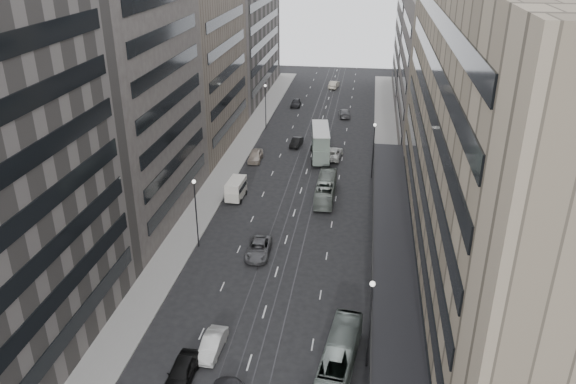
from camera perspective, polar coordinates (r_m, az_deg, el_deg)
The scene contains 26 objects.
ground at distance 53.59m, azimuth -2.60°, elevation -12.69°, with size 220.00×220.00×0.00m, color black.
sidewalk_right at distance 85.70m, azimuth 10.02°, elevation 2.06°, with size 4.00×125.00×0.15m, color gray.
sidewalk_left at distance 88.04m, azimuth -5.77°, elevation 2.94°, with size 4.00×125.00×0.15m, color gray.
department_store at distance 54.32m, azimuth 21.67°, elevation 4.03°, with size 19.20×60.00×30.00m.
building_right_mid at distance 96.84m, azimuth 16.15°, elevation 11.51°, with size 15.00×28.00×24.00m, color #4B4541.
building_right_far at distance 125.79m, azimuth 14.68°, elevation 15.47°, with size 15.00×32.00×28.00m, color #655F5B.
building_left_b at distance 69.49m, azimuth -17.83°, elevation 10.63°, with size 15.00×26.00×34.00m, color #4B4541.
building_left_c at distance 94.86m, azimuth -10.57°, elevation 12.11°, with size 15.00×28.00×25.00m, color #6D6154.
building_left_d at distance 125.78m, azimuth -5.82°, elevation 16.11°, with size 15.00×38.00×28.00m, color #655F5B.
lamp_right_near at distance 45.80m, azimuth 8.35°, elevation -12.23°, with size 0.44×0.44×8.32m.
lamp_right_far at distance 81.47m, azimuth 8.69°, elevation 4.82°, with size 0.44×0.44×8.32m.
lamp_left_near at distance 62.97m, azimuth -9.37°, elevation -1.37°, with size 0.44×0.44×8.32m.
lamp_left_far at distance 102.15m, azimuth -2.30°, elevation 9.17°, with size 0.44×0.44×8.32m.
bus_near at distance 47.62m, azimuth 5.26°, elevation -16.26°, with size 2.33×9.95×2.77m, color gray.
bus_far at distance 75.65m, azimuth 3.86°, elevation 0.34°, with size 2.34×9.99×2.78m, color gray.
double_decker at distance 88.85m, azimuth 3.32°, elevation 5.06°, with size 3.76×9.45×5.03m.
panel_van at distance 75.55m, azimuth -5.31°, elevation 0.35°, with size 2.32×4.44×2.74m.
sedan_0 at distance 47.66m, azimuth -10.77°, elevation -17.51°, with size 1.96×4.88×1.66m, color black.
sedan_1 at distance 49.92m, azimuth -7.72°, elevation -15.10°, with size 1.58×4.54×1.50m, color beige.
sedan_2 at distance 62.71m, azimuth -3.02°, elevation -5.77°, with size 2.51×5.44×1.51m, color #535355.
sedan_4 at distance 88.60m, azimuth -3.32°, elevation 3.70°, with size 1.99×4.94×1.68m, color #A89A8B.
sedan_5 at distance 94.78m, azimuth 0.87°, elevation 5.08°, with size 1.49×4.29×1.41m, color black.
sedan_6 at distance 89.89m, azimuth 4.59°, elevation 3.96°, with size 2.68×5.80×1.61m, color silver.
sedan_7 at distance 111.41m, azimuth 5.73°, elevation 8.00°, with size 2.09×5.14×1.49m, color #59595C.
sedan_8 at distance 117.91m, azimuth 0.82°, elevation 9.08°, with size 1.86×4.61×1.57m, color black.
sedan_9 at distance 133.04m, azimuth 4.69°, elevation 10.84°, with size 1.77×5.07×1.67m, color beige.
Camera 1 is at (8.49, -41.74, 32.52)m, focal length 35.00 mm.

